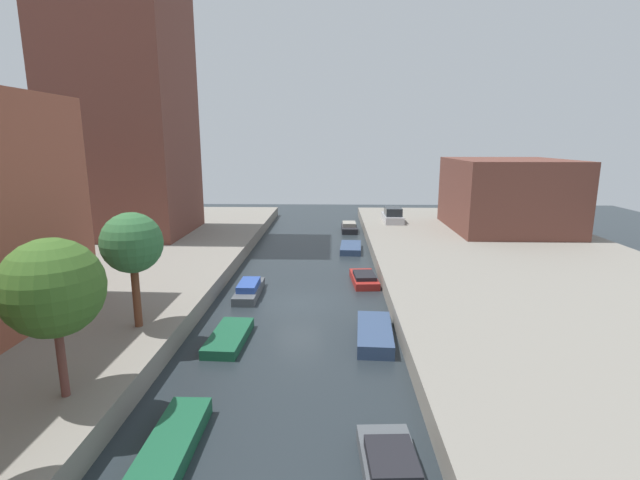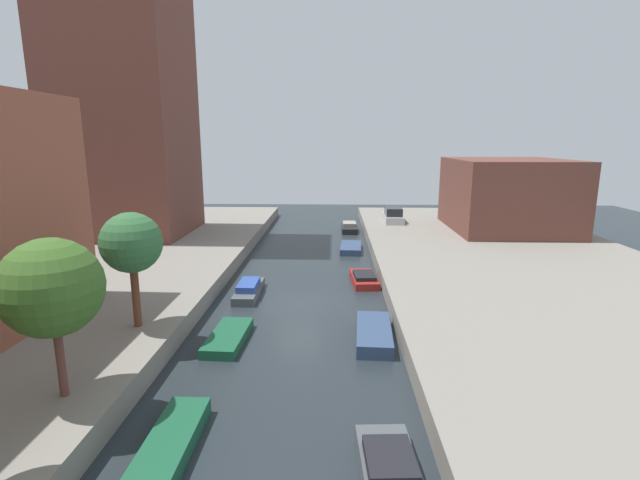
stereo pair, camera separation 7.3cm
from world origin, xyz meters
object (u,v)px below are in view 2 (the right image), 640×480
moored_boat_left_3 (249,289)px  moored_boat_right_5 (349,228)px  low_block_right (507,195)px  moored_boat_right_4 (351,248)px  moored_boat_right_1 (389,466)px  moored_boat_left_2 (228,337)px  moored_boat_right_3 (364,279)px  street_tree_2 (131,244)px  moored_boat_right_2 (374,334)px  apartment_tower_far (122,75)px  moored_boat_left_1 (170,444)px  street_tree_1 (51,288)px  parked_car (393,216)px

moored_boat_left_3 → moored_boat_right_5: bearing=71.7°
low_block_right → moored_boat_right_4: low_block_right is taller
moored_boat_right_1 → moored_boat_right_5: size_ratio=0.91×
moored_boat_left_2 → moored_boat_right_3: size_ratio=1.05×
moored_boat_right_5 → street_tree_2: bearing=-110.6°
moored_boat_right_2 → moored_boat_right_5: 26.50m
apartment_tower_far → moored_boat_left_1: 34.43m
moored_boat_left_3 → moored_boat_right_1: bearing=-66.4°
apartment_tower_far → moored_boat_right_4: (19.42, -2.30, -14.29)m
apartment_tower_far → street_tree_1: size_ratio=5.15×
street_tree_2 → moored_boat_left_1: (3.92, -7.20, -4.52)m
low_block_right → moored_boat_right_5: low_block_right is taller
moored_boat_right_3 → moored_boat_right_2: bearing=-90.5°
moored_boat_left_3 → moored_boat_right_1: size_ratio=1.28×
moored_boat_right_1 → low_block_right: bearing=65.7°
low_block_right → moored_boat_right_2: 27.23m
low_block_right → street_tree_2: size_ratio=2.23×
street_tree_1 → parked_car: 36.77m
moored_boat_right_2 → moored_boat_right_3: moored_boat_right_3 is taller
moored_boat_left_3 → moored_boat_left_2: bearing=-87.9°
moored_boat_right_4 → moored_boat_right_1: bearing=-89.7°
moored_boat_left_1 → moored_boat_left_2: size_ratio=1.10×
moored_boat_left_2 → moored_boat_left_1: bearing=-89.9°
street_tree_2 → low_block_right: bearing=44.0°
moored_boat_right_1 → moored_boat_right_4: bearing=90.3°
low_block_right → moored_boat_right_1: low_block_right is taller
street_tree_2 → moored_boat_right_1: (10.34, -8.05, -4.44)m
moored_boat_left_2 → moored_boat_right_4: moored_boat_right_4 is taller
parked_car → moored_boat_left_2: size_ratio=1.16×
street_tree_1 → parked_car: size_ratio=1.15×
street_tree_1 → moored_boat_left_1: 6.05m
moored_boat_right_2 → moored_boat_right_4: (-0.47, 17.93, -0.05)m
moored_boat_left_2 → street_tree_1: bearing=-121.3°
street_tree_2 → moored_boat_left_3: bearing=63.2°
parked_car → moored_boat_right_2: size_ratio=1.05×
street_tree_2 → moored_boat_right_4: street_tree_2 is taller
moored_boat_left_3 → moored_boat_right_2: bearing=-41.5°
street_tree_2 → parked_car: size_ratio=1.13×
apartment_tower_far → moored_boat_left_2: size_ratio=6.86×
parked_car → moored_boat_left_3: bearing=-118.5°
street_tree_2 → moored_boat_right_2: size_ratio=1.19×
street_tree_2 → moored_boat_right_5: size_ratio=1.40×
low_block_right → moored_boat_right_5: (-14.43, 3.55, -3.85)m
apartment_tower_far → moored_boat_right_2: bearing=-45.5°
street_tree_1 → moored_boat_right_5: bearing=72.7°
moored_boat_right_2 → moored_boat_right_5: size_ratio=1.17×
moored_boat_left_3 → moored_boat_right_1: moored_boat_left_3 is taller
moored_boat_right_2 → apartment_tower_far: bearing=134.5°
low_block_right → moored_boat_left_3: size_ratio=2.69×
apartment_tower_far → moored_boat_right_2: size_ratio=6.26×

